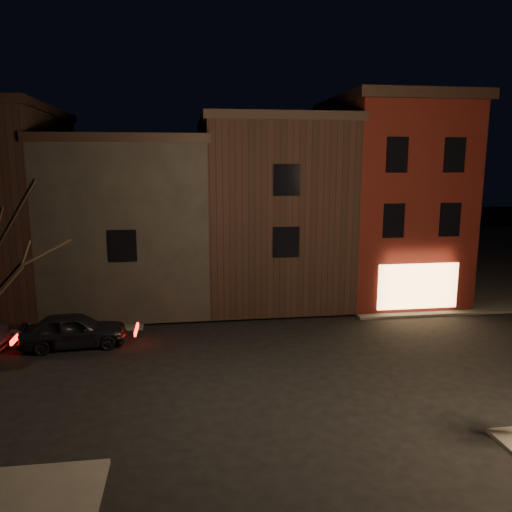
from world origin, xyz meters
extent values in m
plane|color=black|center=(0.00, 0.00, 0.00)|extent=(120.00, 120.00, 0.00)
cube|color=#2D2B28|center=(20.00, 20.00, 0.06)|extent=(30.00, 30.00, 0.12)
cube|color=#4F120E|center=(8.00, 9.50, 5.12)|extent=(6.00, 8.00, 10.00)
cube|color=black|center=(8.00, 9.50, 10.37)|extent=(6.50, 8.50, 0.50)
cube|color=#E8AD68|center=(8.00, 5.45, 1.42)|extent=(4.00, 0.12, 2.20)
cube|color=black|center=(1.50, 10.50, 4.62)|extent=(7.00, 10.00, 9.00)
cube|color=black|center=(1.50, 10.50, 9.32)|extent=(7.30, 10.30, 0.40)
cube|color=black|center=(-5.75, 10.50, 4.12)|extent=(7.50, 10.00, 8.00)
cube|color=black|center=(-5.75, 10.50, 8.32)|extent=(7.80, 10.30, 0.40)
imported|color=black|center=(-7.54, 3.34, 0.70)|extent=(4.22, 2.02, 1.39)
camera|label=1|loc=(-3.01, -16.53, 7.30)|focal=35.00mm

